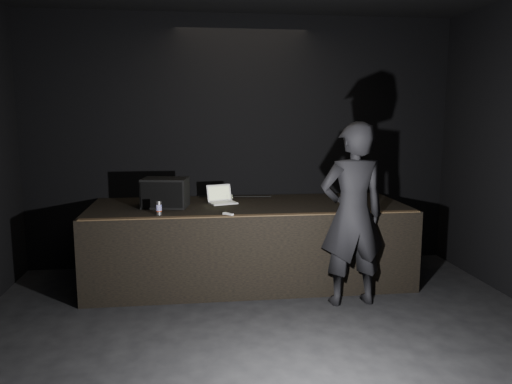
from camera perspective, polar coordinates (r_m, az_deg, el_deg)
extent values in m
cube|color=black|center=(7.06, -1.59, 5.67)|extent=(6.00, 0.10, 3.50)
cube|color=black|center=(6.50, -0.86, -5.79)|extent=(4.00, 1.50, 1.00)
cube|color=brown|center=(5.69, -0.06, -2.67)|extent=(3.92, 0.10, 0.01)
cube|color=black|center=(6.30, -10.32, -0.06)|extent=(0.61, 0.48, 0.36)
cube|color=black|center=(6.11, -10.76, -0.36)|extent=(0.50, 0.11, 0.30)
cylinder|color=black|center=(6.96, -2.44, -0.51)|extent=(1.01, 0.15, 0.02)
cube|color=white|center=(6.47, -3.77, -1.26)|extent=(0.38, 0.32, 0.02)
cube|color=silver|center=(6.47, -3.78, -1.17)|extent=(0.30, 0.21, 0.00)
cube|color=white|center=(6.59, -4.25, -0.09)|extent=(0.33, 0.17, 0.21)
cube|color=gold|center=(6.58, -4.23, -0.10)|extent=(0.29, 0.14, 0.17)
cylinder|color=silver|center=(5.84, -11.05, -1.81)|extent=(0.07, 0.07, 0.16)
cylinder|color=#1B1A94|center=(5.84, -11.06, -1.76)|extent=(0.07, 0.07, 0.07)
cylinder|color=maroon|center=(5.85, -11.04, -2.14)|extent=(0.07, 0.07, 0.01)
cylinder|color=white|center=(6.56, -3.02, -0.72)|extent=(0.08, 0.08, 0.10)
cube|color=white|center=(5.72, -3.21, -2.56)|extent=(0.12, 0.14, 0.03)
imported|color=black|center=(5.69, 10.96, -2.55)|extent=(0.79, 0.55, 2.07)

